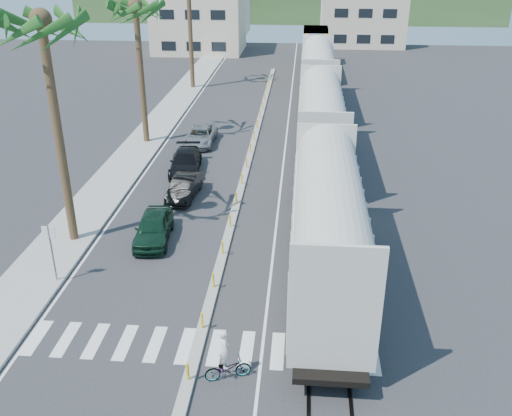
{
  "coord_description": "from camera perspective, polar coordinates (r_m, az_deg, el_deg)",
  "views": [
    {
      "loc": [
        3.73,
        -19.49,
        14.36
      ],
      "look_at": [
        1.54,
        6.56,
        2.0
      ],
      "focal_mm": 40.0,
      "sensor_mm": 36.0,
      "label": 1
    }
  ],
  "objects": [
    {
      "name": "car_rear",
      "position": [
        44.37,
        -5.59,
        7.17
      ],
      "size": [
        2.15,
        4.66,
        1.29
      ],
      "primitive_type": "imported",
      "rotation": [
        0.0,
        0.0,
        0.0
      ],
      "color": "#939598",
      "rests_on": "ground"
    },
    {
      "name": "median",
      "position": [
        42.12,
        -0.57,
        5.49
      ],
      "size": [
        0.45,
        60.0,
        0.85
      ],
      "color": "gray",
      "rests_on": "ground"
    },
    {
      "name": "freight_train",
      "position": [
        44.11,
        6.38,
        10.09
      ],
      "size": [
        3.0,
        60.94,
        5.85
      ],
      "color": "beige",
      "rests_on": "ground"
    },
    {
      "name": "cyclist",
      "position": [
        21.08,
        -2.92,
        -15.3
      ],
      "size": [
        1.63,
        2.05,
        2.09
      ],
      "rotation": [
        0.0,
        0.0,
        1.9
      ],
      "color": "#9EA0A5",
      "rests_on": "ground"
    },
    {
      "name": "lane_markings",
      "position": [
        47.12,
        -2.62,
        7.53
      ],
      "size": [
        9.42,
        90.0,
        0.01
      ],
      "color": "silver",
      "rests_on": "ground"
    },
    {
      "name": "car_second",
      "position": [
        35.02,
        -7.17,
        2.08
      ],
      "size": [
        2.01,
        4.27,
        1.34
      ],
      "primitive_type": "imported",
      "rotation": [
        0.0,
        0.0,
        -0.07
      ],
      "color": "black",
      "rests_on": "ground"
    },
    {
      "name": "sidewalk",
      "position": [
        48.3,
        -10.19,
        7.7
      ],
      "size": [
        3.0,
        90.0,
        0.15
      ],
      "primitive_type": "cube",
      "color": "gray",
      "rests_on": "ground"
    },
    {
      "name": "car_third",
      "position": [
        38.96,
        -7.06,
        4.59
      ],
      "size": [
        2.94,
        5.27,
        1.42
      ],
      "primitive_type": "imported",
      "rotation": [
        0.0,
        0.0,
        0.1
      ],
      "color": "black",
      "rests_on": "ground"
    },
    {
      "name": "car_lead",
      "position": [
        30.2,
        -10.22,
        -1.94
      ],
      "size": [
        2.49,
        4.64,
        1.48
      ],
      "primitive_type": "imported",
      "rotation": [
        0.0,
        0.0,
        0.09
      ],
      "color": "black",
      "rests_on": "ground"
    },
    {
      "name": "rails",
      "position": [
        49.62,
        6.12,
        8.37
      ],
      "size": [
        1.56,
        100.0,
        0.06
      ],
      "color": "black",
      "rests_on": "ground"
    },
    {
      "name": "buildings",
      "position": [
        92.26,
        -1.63,
        19.06
      ],
      "size": [
        38.0,
        27.0,
        10.0
      ],
      "color": "beige",
      "rests_on": "ground"
    },
    {
      "name": "street_sign",
      "position": [
        27.15,
        -19.83,
        -3.49
      ],
      "size": [
        0.6,
        0.08,
        3.0
      ],
      "color": "slate",
      "rests_on": "ground"
    },
    {
      "name": "crosswalk",
      "position": [
        22.93,
        -5.8,
        -13.6
      ],
      "size": [
        14.0,
        2.2,
        0.01
      ],
      "primitive_type": "cube",
      "color": "silver",
      "rests_on": "ground"
    },
    {
      "name": "ground",
      "position": [
        24.5,
        -4.97,
        -10.7
      ],
      "size": [
        140.0,
        140.0,
        0.0
      ],
      "primitive_type": "plane",
      "color": "#28282B",
      "rests_on": "ground"
    }
  ]
}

